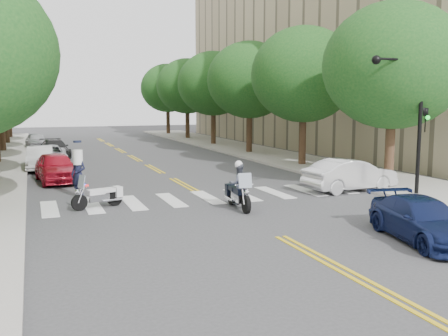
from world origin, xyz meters
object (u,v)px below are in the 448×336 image
motorcycle_parked (102,196)px  sedan_blue (423,220)px  motorcycle_police (238,187)px  convertible (350,175)px  officer_standing (79,175)px

motorcycle_parked → sedan_blue: size_ratio=0.47×
motorcycle_police → sedan_blue: 6.73m
motorcycle_police → convertible: motorcycle_police is taller
motorcycle_police → convertible: (6.11, 1.65, -0.08)m
motorcycle_police → motorcycle_parked: bearing=-19.7°
motorcycle_parked → convertible: convertible is taller
officer_standing → sedan_blue: size_ratio=0.45×
convertible → sedan_blue: (-2.89, -7.56, -0.11)m
motorcycle_parked → officer_standing: officer_standing is taller
motorcycle_parked → officer_standing: (-0.61, 2.42, 0.50)m
motorcycle_parked → convertible: bearing=-110.8°
officer_standing → convertible: bearing=31.6°
convertible → motorcycle_parked: bearing=82.4°
convertible → sedan_blue: bearing=153.4°
officer_standing → sedan_blue: officer_standing is taller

